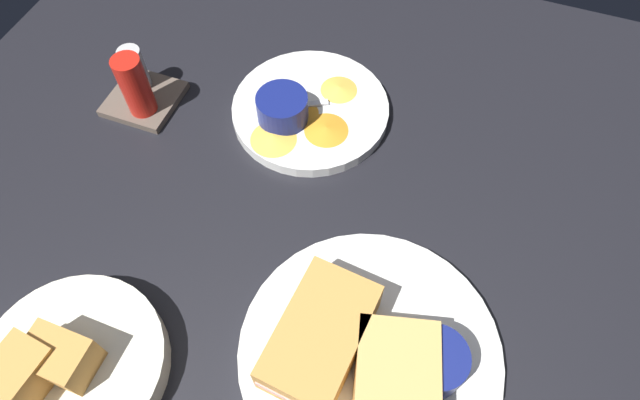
{
  "coord_description": "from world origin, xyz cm",
  "views": [
    {
      "loc": [
        -23.78,
        -11.06,
        55.0
      ],
      "look_at": [
        6.43,
        0.17,
        3.0
      ],
      "focal_mm": 30.12,
      "sensor_mm": 36.0,
      "label": 1
    }
  ],
  "objects_px": {
    "plate_chips_companion": "(310,110)",
    "ramekin_light_gravy": "(282,107)",
    "ramekin_dark_sauce": "(434,362)",
    "sandwich_half_near": "(320,337)",
    "plate_sandwich_main": "(370,353)",
    "sandwich_half_far": "(396,394)",
    "spoon_by_gravy_ramekin": "(276,109)",
    "condiment_caddy": "(138,86)",
    "spoon_by_dark_ramekin": "(384,339)",
    "bread_basket_rear": "(69,366)"
  },
  "relations": [
    {
      "from": "sandwich_half_near",
      "to": "ramekin_light_gravy",
      "type": "bearing_deg",
      "value": 29.6
    },
    {
      "from": "spoon_by_gravy_ramekin",
      "to": "bread_basket_rear",
      "type": "bearing_deg",
      "value": 170.86
    },
    {
      "from": "plate_sandwich_main",
      "to": "sandwich_half_near",
      "type": "bearing_deg",
      "value": 102.49
    },
    {
      "from": "plate_sandwich_main",
      "to": "sandwich_half_near",
      "type": "xyz_separation_m",
      "value": [
        -0.01,
        0.05,
        0.03
      ]
    },
    {
      "from": "spoon_by_dark_ramekin",
      "to": "bread_basket_rear",
      "type": "xyz_separation_m",
      "value": [
        -0.13,
        0.28,
        0.0
      ]
    },
    {
      "from": "sandwich_half_near",
      "to": "ramekin_dark_sauce",
      "type": "relative_size",
      "value": 2.23
    },
    {
      "from": "ramekin_dark_sauce",
      "to": "sandwich_half_far",
      "type": "bearing_deg",
      "value": 147.96
    },
    {
      "from": "plate_sandwich_main",
      "to": "ramekin_dark_sauce",
      "type": "relative_size",
      "value": 4.26
    },
    {
      "from": "ramekin_dark_sauce",
      "to": "ramekin_light_gravy",
      "type": "xyz_separation_m",
      "value": [
        0.25,
        0.26,
        -0.0
      ]
    },
    {
      "from": "sandwich_half_near",
      "to": "ramekin_light_gravy",
      "type": "distance_m",
      "value": 0.3
    },
    {
      "from": "sandwich_half_far",
      "to": "ramekin_dark_sauce",
      "type": "xyz_separation_m",
      "value": [
        0.04,
        -0.03,
        -0.0
      ]
    },
    {
      "from": "plate_sandwich_main",
      "to": "condiment_caddy",
      "type": "distance_m",
      "value": 0.45
    },
    {
      "from": "plate_chips_companion",
      "to": "ramekin_light_gravy",
      "type": "bearing_deg",
      "value": 140.19
    },
    {
      "from": "plate_sandwich_main",
      "to": "condiment_caddy",
      "type": "relative_size",
      "value": 2.79
    },
    {
      "from": "spoon_by_dark_ramekin",
      "to": "sandwich_half_far",
      "type": "bearing_deg",
      "value": -154.22
    },
    {
      "from": "plate_chips_companion",
      "to": "bread_basket_rear",
      "type": "height_order",
      "value": "bread_basket_rear"
    },
    {
      "from": "sandwich_half_far",
      "to": "plate_chips_companion",
      "type": "height_order",
      "value": "sandwich_half_far"
    },
    {
      "from": "sandwich_half_far",
      "to": "sandwich_half_near",
      "type": "bearing_deg",
      "value": 72.49
    },
    {
      "from": "ramekin_dark_sauce",
      "to": "bread_basket_rear",
      "type": "distance_m",
      "value": 0.35
    },
    {
      "from": "bread_basket_rear",
      "to": "ramekin_dark_sauce",
      "type": "bearing_deg",
      "value": -69.79
    },
    {
      "from": "sandwich_half_far",
      "to": "condiment_caddy",
      "type": "height_order",
      "value": "condiment_caddy"
    },
    {
      "from": "spoon_by_gravy_ramekin",
      "to": "condiment_caddy",
      "type": "bearing_deg",
      "value": 102.2
    },
    {
      "from": "condiment_caddy",
      "to": "plate_chips_companion",
      "type": "bearing_deg",
      "value": -74.04
    },
    {
      "from": "spoon_by_dark_ramekin",
      "to": "condiment_caddy",
      "type": "distance_m",
      "value": 0.45
    },
    {
      "from": "plate_chips_companion",
      "to": "spoon_by_gravy_ramekin",
      "type": "height_order",
      "value": "spoon_by_gravy_ramekin"
    },
    {
      "from": "ramekin_dark_sauce",
      "to": "condiment_caddy",
      "type": "xyz_separation_m",
      "value": [
        0.22,
        0.45,
        -0.01
      ]
    },
    {
      "from": "plate_sandwich_main",
      "to": "sandwich_half_near",
      "type": "distance_m",
      "value": 0.06
    },
    {
      "from": "plate_sandwich_main",
      "to": "sandwich_half_far",
      "type": "xyz_separation_m",
      "value": [
        -0.04,
        -0.03,
        0.03
      ]
    },
    {
      "from": "ramekin_dark_sauce",
      "to": "spoon_by_gravy_ramekin",
      "type": "bearing_deg",
      "value": 46.76
    },
    {
      "from": "spoon_by_gravy_ramekin",
      "to": "sandwich_half_near",
      "type": "bearing_deg",
      "value": -149.01
    },
    {
      "from": "spoon_by_dark_ramekin",
      "to": "condiment_caddy",
      "type": "relative_size",
      "value": 1.05
    },
    {
      "from": "sandwich_half_near",
      "to": "ramekin_dark_sauce",
      "type": "distance_m",
      "value": 0.11
    },
    {
      "from": "spoon_by_gravy_ramekin",
      "to": "condiment_caddy",
      "type": "xyz_separation_m",
      "value": [
        -0.04,
        0.18,
        0.01
      ]
    },
    {
      "from": "spoon_by_gravy_ramekin",
      "to": "bread_basket_rear",
      "type": "xyz_separation_m",
      "value": [
        -0.38,
        0.06,
        0.0
      ]
    },
    {
      "from": "plate_chips_companion",
      "to": "ramekin_light_gravy",
      "type": "xyz_separation_m",
      "value": [
        -0.03,
        0.03,
        0.03
      ]
    },
    {
      "from": "sandwich_half_near",
      "to": "condiment_caddy",
      "type": "relative_size",
      "value": 1.46
    },
    {
      "from": "plate_chips_companion",
      "to": "condiment_caddy",
      "type": "xyz_separation_m",
      "value": [
        -0.06,
        0.22,
        0.03
      ]
    },
    {
      "from": "plate_chips_companion",
      "to": "ramekin_light_gravy",
      "type": "distance_m",
      "value": 0.05
    },
    {
      "from": "ramekin_light_gravy",
      "to": "plate_chips_companion",
      "type": "bearing_deg",
      "value": -39.81
    },
    {
      "from": "spoon_by_dark_ramekin",
      "to": "bread_basket_rear",
      "type": "height_order",
      "value": "bread_basket_rear"
    },
    {
      "from": "spoon_by_dark_ramekin",
      "to": "bread_basket_rear",
      "type": "relative_size",
      "value": 0.55
    },
    {
      "from": "plate_chips_companion",
      "to": "condiment_caddy",
      "type": "relative_size",
      "value": 2.18
    },
    {
      "from": "bread_basket_rear",
      "to": "ramekin_light_gravy",
      "type": "bearing_deg",
      "value": -11.28
    },
    {
      "from": "spoon_by_dark_ramekin",
      "to": "spoon_by_gravy_ramekin",
      "type": "xyz_separation_m",
      "value": [
        0.24,
        0.22,
        0.0
      ]
    },
    {
      "from": "plate_sandwich_main",
      "to": "bread_basket_rear",
      "type": "bearing_deg",
      "value": 113.54
    },
    {
      "from": "bread_basket_rear",
      "to": "condiment_caddy",
      "type": "height_order",
      "value": "condiment_caddy"
    },
    {
      "from": "sandwich_half_far",
      "to": "spoon_by_dark_ramekin",
      "type": "distance_m",
      "value": 0.06
    },
    {
      "from": "ramekin_dark_sauce",
      "to": "sandwich_half_near",
      "type": "bearing_deg",
      "value": 97.61
    },
    {
      "from": "ramekin_light_gravy",
      "to": "spoon_by_gravy_ramekin",
      "type": "relative_size",
      "value": 0.71
    },
    {
      "from": "sandwich_half_near",
      "to": "sandwich_half_far",
      "type": "xyz_separation_m",
      "value": [
        -0.03,
        -0.08,
        0.0
      ]
    }
  ]
}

